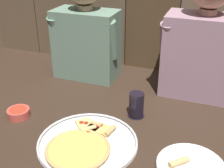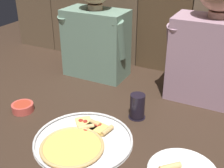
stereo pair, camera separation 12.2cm
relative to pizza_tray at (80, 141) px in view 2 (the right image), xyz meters
name	(u,v)px [view 2 (the right image)]	position (x,y,z in m)	size (l,w,h in m)	color
ground_plane	(104,133)	(0.05, 0.11, -0.01)	(3.20, 3.20, 0.00)	#332319
pizza_tray	(80,141)	(0.00, 0.00, 0.00)	(0.40, 0.40, 0.03)	silver
drinking_glass	(137,106)	(0.13, 0.28, 0.05)	(0.08, 0.08, 0.11)	black
dipping_bowl	(23,107)	(-0.37, 0.08, 0.01)	(0.10, 0.10, 0.04)	#CC4C42
diner_left	(96,28)	(-0.26, 0.59, 0.27)	(0.39, 0.21, 0.60)	slate
diner_right	(213,40)	(0.36, 0.59, 0.30)	(0.41, 0.22, 0.64)	gray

